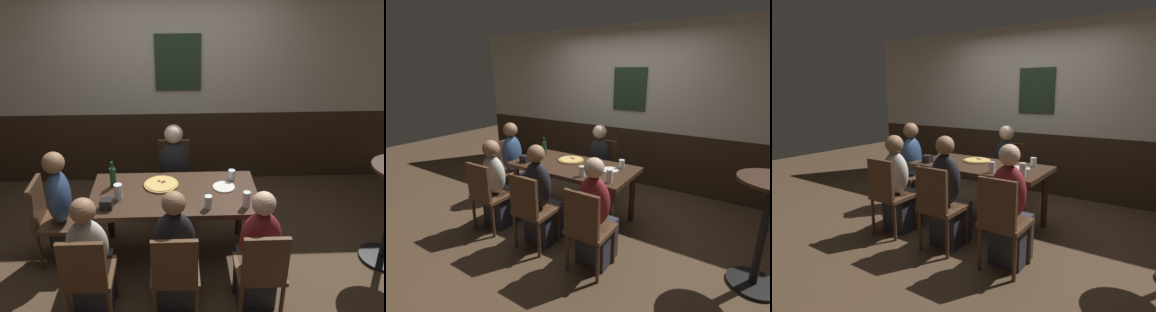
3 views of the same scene
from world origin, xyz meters
TOP-DOWN VIEW (x-y plane):
  - ground_plane at (0.00, 0.00)m, footprint 12.00×12.00m
  - wall_back at (0.00, 1.65)m, footprint 6.40×0.13m
  - dining_table at (0.00, 0.00)m, footprint 1.59×0.80m
  - chair_left_near at (-0.70, -0.82)m, footprint 0.40×0.40m
  - chair_right_near at (0.70, -0.82)m, footprint 0.40×0.40m
  - chair_head_west at (-1.21, 0.00)m, footprint 0.40×0.40m
  - chair_mid_near at (0.00, -0.82)m, footprint 0.40×0.40m
  - chair_mid_far at (0.00, 0.82)m, footprint 0.40×0.40m
  - person_left_near at (-0.70, -0.65)m, footprint 0.34×0.37m
  - person_right_near at (0.70, -0.65)m, footprint 0.34×0.37m
  - person_head_west at (-1.05, 0.00)m, footprint 0.37×0.34m
  - person_mid_near at (0.00, -0.66)m, footprint 0.34×0.37m
  - person_mid_far at (-0.00, 0.66)m, footprint 0.34×0.37m
  - pizza at (-0.13, 0.14)m, footprint 0.34×0.34m
  - pint_glass_pale at (0.30, -0.28)m, footprint 0.07×0.07m
  - beer_glass_half at (-0.52, -0.09)m, footprint 0.08×0.08m
  - beer_glass_tall at (0.65, -0.27)m, footprint 0.07×0.07m
  - pint_glass_stout at (0.58, 0.21)m, footprint 0.07×0.07m
  - beer_bottle_green at (-0.59, 0.15)m, footprint 0.06×0.06m
  - plate_white_large at (0.48, 0.07)m, footprint 0.22×0.22m
  - condiment_caddy at (-0.61, -0.24)m, footprint 0.11×0.09m
  - side_bar_table at (2.09, -0.16)m, footprint 0.56×0.56m

SIDE VIEW (x-z plane):
  - ground_plane at x=0.00m, z-range 0.00..0.00m
  - person_left_near at x=-0.70m, z-range -0.09..1.03m
  - person_right_near at x=0.70m, z-range -0.09..1.05m
  - person_mid_far at x=0.00m, z-range -0.09..1.06m
  - person_mid_near at x=0.00m, z-range -0.09..1.07m
  - chair_left_near at x=-0.70m, z-range 0.06..0.94m
  - chair_right_near at x=0.70m, z-range 0.06..0.94m
  - chair_head_west at x=-1.21m, z-range 0.06..0.94m
  - chair_mid_near at x=0.00m, z-range 0.06..0.94m
  - chair_mid_far at x=0.00m, z-range 0.06..0.94m
  - person_head_west at x=-1.05m, z-range -0.09..1.09m
  - side_bar_table at x=2.09m, z-range 0.09..1.14m
  - dining_table at x=0.00m, z-range 0.28..1.02m
  - plate_white_large at x=0.48m, z-range 0.74..0.75m
  - pizza at x=-0.13m, z-range 0.74..0.77m
  - condiment_caddy at x=-0.61m, z-range 0.74..0.83m
  - pint_glass_stout at x=0.58m, z-range 0.73..0.85m
  - pint_glass_pale at x=0.30m, z-range 0.73..0.86m
  - beer_glass_half at x=-0.52m, z-range 0.73..0.88m
  - beer_glass_tall at x=0.65m, z-range 0.73..0.88m
  - beer_bottle_green at x=-0.59m, z-range 0.71..0.97m
  - wall_back at x=0.00m, z-range 0.00..2.60m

